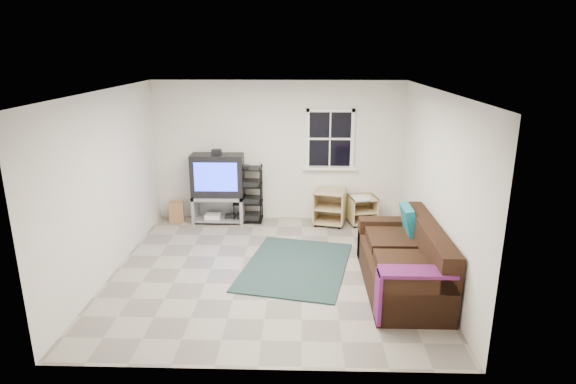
{
  "coord_description": "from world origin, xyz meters",
  "views": [
    {
      "loc": [
        0.43,
        -6.46,
        3.14
      ],
      "look_at": [
        0.23,
        0.4,
        1.08
      ],
      "focal_mm": 30.0,
      "sensor_mm": 36.0,
      "label": 1
    }
  ],
  "objects_px": {
    "tv_unit": "(218,183)",
    "side_table_left": "(330,205)",
    "av_rack": "(248,197)",
    "sofa": "(405,264)",
    "side_table_right": "(362,208)"
  },
  "relations": [
    {
      "from": "av_rack",
      "to": "sofa",
      "type": "bearing_deg",
      "value": -46.67
    },
    {
      "from": "side_table_right",
      "to": "sofa",
      "type": "xyz_separation_m",
      "value": [
        0.29,
        -2.48,
        0.04
      ]
    },
    {
      "from": "tv_unit",
      "to": "side_table_left",
      "type": "relative_size",
      "value": 2.12
    },
    {
      "from": "side_table_left",
      "to": "sofa",
      "type": "relative_size",
      "value": 0.31
    },
    {
      "from": "tv_unit",
      "to": "av_rack",
      "type": "distance_m",
      "value": 0.62
    },
    {
      "from": "tv_unit",
      "to": "side_table_left",
      "type": "xyz_separation_m",
      "value": [
        2.08,
        -0.02,
        -0.42
      ]
    },
    {
      "from": "av_rack",
      "to": "side_table_left",
      "type": "height_order",
      "value": "av_rack"
    },
    {
      "from": "side_table_left",
      "to": "tv_unit",
      "type": "bearing_deg",
      "value": 179.47
    },
    {
      "from": "side_table_left",
      "to": "side_table_right",
      "type": "bearing_deg",
      "value": -0.53
    },
    {
      "from": "sofa",
      "to": "tv_unit",
      "type": "bearing_deg",
      "value": 139.66
    },
    {
      "from": "tv_unit",
      "to": "side_table_left",
      "type": "height_order",
      "value": "tv_unit"
    },
    {
      "from": "side_table_left",
      "to": "sofa",
      "type": "bearing_deg",
      "value": -70.75
    },
    {
      "from": "av_rack",
      "to": "side_table_right",
      "type": "distance_m",
      "value": 2.13
    },
    {
      "from": "side_table_left",
      "to": "av_rack",
      "type": "bearing_deg",
      "value": 177.66
    },
    {
      "from": "av_rack",
      "to": "side_table_left",
      "type": "relative_size",
      "value": 1.64
    }
  ]
}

